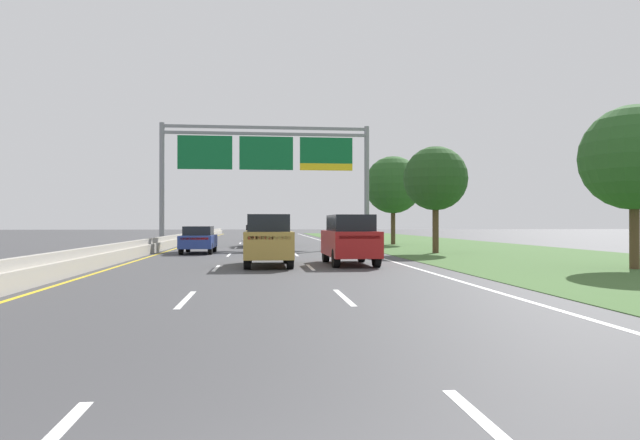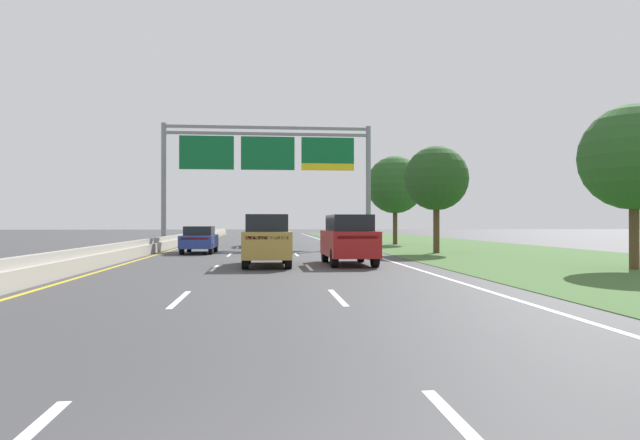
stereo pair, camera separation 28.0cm
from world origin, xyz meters
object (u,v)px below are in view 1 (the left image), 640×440
(overhead_sign_gantry, at_px, (266,159))
(car_gold_centre_lane_suv, at_px, (268,239))
(pickup_truck_black, at_px, (261,232))
(car_blue_left_lane_sedan, at_px, (199,239))
(car_white_centre_lane_suv, at_px, (263,229))
(roadside_tree_mid, at_px, (436,179))
(roadside_tree_near, at_px, (634,158))
(car_red_right_lane_suv, at_px, (350,239))
(roadside_tree_far, at_px, (393,185))

(overhead_sign_gantry, distance_m, car_gold_centre_lane_suv, 18.17)
(pickup_truck_black, relative_size, car_blue_left_lane_sedan, 1.23)
(car_white_centre_lane_suv, bearing_deg, roadside_tree_mid, -158.34)
(roadside_tree_near, relative_size, roadside_tree_mid, 1.01)
(car_blue_left_lane_sedan, height_order, roadside_tree_mid, roadside_tree_mid)
(overhead_sign_gantry, xyz_separation_m, car_red_right_lane_suv, (3.35, -16.96, -5.24))
(car_gold_centre_lane_suv, height_order, car_blue_left_lane_sedan, car_gold_centre_lane_suv)
(overhead_sign_gantry, relative_size, car_red_right_lane_suv, 3.19)
(roadside_tree_far, bearing_deg, roadside_tree_near, -82.03)
(overhead_sign_gantry, relative_size, pickup_truck_black, 2.77)
(pickup_truck_black, relative_size, car_red_right_lane_suv, 1.15)
(car_blue_left_lane_sedan, bearing_deg, roadside_tree_far, -51.42)
(roadside_tree_near, distance_m, roadside_tree_mid, 12.43)
(pickup_truck_black, xyz_separation_m, car_white_centre_lane_suv, (0.28, 15.53, 0.02))
(roadside_tree_near, bearing_deg, roadside_tree_mid, 109.03)
(car_white_centre_lane_suv, bearing_deg, overhead_sign_gantry, -178.43)
(car_gold_centre_lane_suv, bearing_deg, roadside_tree_near, -102.81)
(roadside_tree_mid, bearing_deg, car_red_right_lane_suv, -127.96)
(overhead_sign_gantry, height_order, car_white_centre_lane_suv, overhead_sign_gantry)
(car_gold_centre_lane_suv, distance_m, car_blue_left_lane_sedan, 10.94)
(car_white_centre_lane_suv, relative_size, car_blue_left_lane_sedan, 1.08)
(roadside_tree_near, relative_size, roadside_tree_far, 0.87)
(car_gold_centre_lane_suv, xyz_separation_m, roadside_tree_mid, (9.82, 8.59, 3.24))
(car_white_centre_lane_suv, distance_m, car_gold_centre_lane_suv, 34.96)
(car_red_right_lane_suv, bearing_deg, roadside_tree_near, -109.62)
(pickup_truck_black, xyz_separation_m, car_red_right_lane_suv, (3.73, -18.99, 0.02))
(pickup_truck_black, distance_m, roadside_tree_far, 11.53)
(pickup_truck_black, distance_m, car_white_centre_lane_suv, 15.54)
(overhead_sign_gantry, relative_size, roadside_tree_near, 2.40)
(car_gold_centre_lane_suv, bearing_deg, roadside_tree_far, -25.78)
(pickup_truck_black, distance_m, car_gold_centre_lane_suv, 19.42)
(car_blue_left_lane_sedan, bearing_deg, pickup_truck_black, -21.37)
(pickup_truck_black, relative_size, roadside_tree_near, 0.87)
(overhead_sign_gantry, bearing_deg, roadside_tree_far, 22.02)
(car_blue_left_lane_sedan, relative_size, roadside_tree_mid, 0.71)
(overhead_sign_gantry, distance_m, car_red_right_lane_suv, 18.06)
(car_blue_left_lane_sedan, bearing_deg, car_red_right_lane_suv, -142.83)
(car_white_centre_lane_suv, xyz_separation_m, car_red_right_lane_suv, (3.45, -34.52, 0.00))
(overhead_sign_gantry, relative_size, car_blue_left_lane_sedan, 3.42)
(car_white_centre_lane_suv, distance_m, roadside_tree_near, 40.68)
(car_white_centre_lane_suv, bearing_deg, car_gold_centre_lane_suv, -178.77)
(pickup_truck_black, distance_m, car_red_right_lane_suv, 19.35)
(overhead_sign_gantry, xyz_separation_m, pickup_truck_black, (-0.38, 2.03, -5.26))
(pickup_truck_black, bearing_deg, overhead_sign_gantry, -168.36)
(car_white_centre_lane_suv, xyz_separation_m, car_gold_centre_lane_suv, (-0.01, -34.96, 0.00))
(pickup_truck_black, bearing_deg, roadside_tree_far, -77.58)
(pickup_truck_black, xyz_separation_m, roadside_tree_near, (14.14, -22.58, 3.19))
(pickup_truck_black, distance_m, car_blue_left_lane_sedan, 9.90)
(car_blue_left_lane_sedan, distance_m, roadside_tree_far, 18.71)
(car_red_right_lane_suv, distance_m, roadside_tree_far, 22.55)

